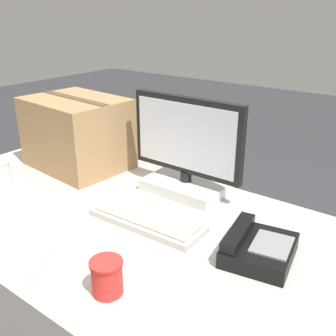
{
  "coord_description": "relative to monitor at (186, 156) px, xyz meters",
  "views": [
    {
      "loc": [
        0.85,
        -0.85,
        1.39
      ],
      "look_at": [
        0.08,
        0.16,
        0.86
      ],
      "focal_mm": 42.0,
      "sensor_mm": 36.0,
      "label": 1
    }
  ],
  "objects": [
    {
      "name": "paper_cup_left",
      "position": [
        -0.62,
        -0.41,
        -0.09
      ],
      "size": [
        0.08,
        0.08,
        0.11
      ],
      "color": "white",
      "rests_on": "office_desk"
    },
    {
      "name": "office_desk",
      "position": [
        -0.06,
        -0.31,
        -0.5
      ],
      "size": [
        1.8,
        0.9,
        0.71
      ],
      "color": "beige",
      "rests_on": "ground_plane"
    },
    {
      "name": "paper_cup_right",
      "position": [
        0.18,
        -0.61,
        -0.1
      ],
      "size": [
        0.09,
        0.09,
        0.1
      ],
      "color": "red",
      "rests_on": "office_desk"
    },
    {
      "name": "cardboard_box",
      "position": [
        -0.54,
        -0.07,
        0.01
      ],
      "size": [
        0.45,
        0.36,
        0.31
      ],
      "rotation": [
        0.0,
        0.0,
        -0.08
      ],
      "color": "tan",
      "rests_on": "office_desk"
    },
    {
      "name": "spoon",
      "position": [
        -0.03,
        -0.66,
        -0.15
      ],
      "size": [
        0.08,
        0.14,
        0.0
      ],
      "rotation": [
        0.0,
        0.0,
        5.15
      ],
      "color": "#B2B2B7",
      "rests_on": "office_desk"
    },
    {
      "name": "keyboard",
      "position": [
        0.04,
        -0.28,
        -0.13
      ],
      "size": [
        0.41,
        0.16,
        0.03
      ],
      "rotation": [
        0.0,
        0.0,
        0.04
      ],
      "color": "beige",
      "rests_on": "office_desk"
    },
    {
      "name": "desk_phone",
      "position": [
        0.42,
        -0.24,
        -0.12
      ],
      "size": [
        0.22,
        0.24,
        0.08
      ],
      "rotation": [
        0.0,
        0.0,
        0.18
      ],
      "color": "black",
      "rests_on": "office_desk"
    },
    {
      "name": "monitor",
      "position": [
        0.0,
        0.0,
        0.0
      ],
      "size": [
        0.47,
        0.21,
        0.37
      ],
      "color": "white",
      "rests_on": "office_desk"
    }
  ]
}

